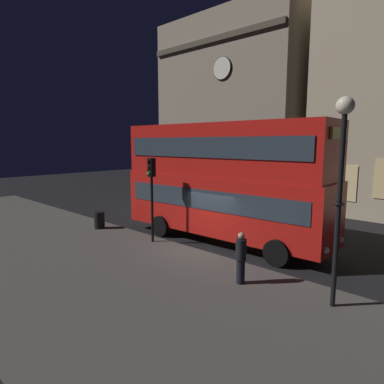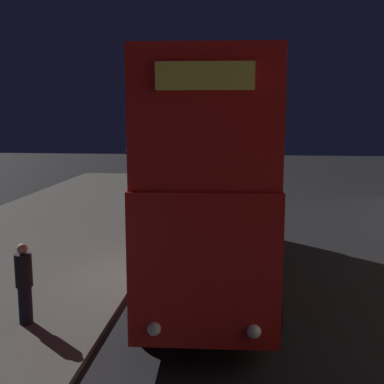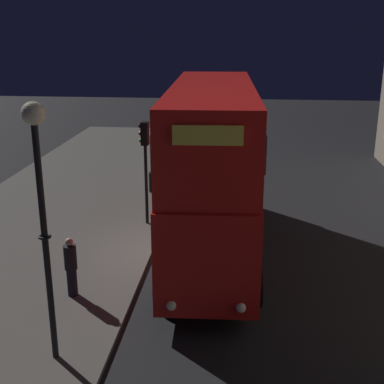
{
  "view_description": "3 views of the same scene",
  "coord_description": "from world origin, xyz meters",
  "px_view_note": "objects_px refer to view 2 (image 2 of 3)",
  "views": [
    {
      "loc": [
        9.32,
        -10.92,
        4.74
      ],
      "look_at": [
        -1.51,
        0.6,
        2.39
      ],
      "focal_mm": 31.31,
      "sensor_mm": 36.0,
      "label": 1
    },
    {
      "loc": [
        12.54,
        2.31,
        4.5
      ],
      "look_at": [
        -2.47,
        0.76,
        2.03
      ],
      "focal_mm": 45.57,
      "sensor_mm": 36.0,
      "label": 2
    },
    {
      "loc": [
        15.82,
        2.47,
        7.3
      ],
      "look_at": [
        -2.5,
        0.64,
        1.42
      ],
      "focal_mm": 48.21,
      "sensor_mm": 36.0,
      "label": 3
    }
  ],
  "objects_px": {
    "double_decker_bus": "(211,165)",
    "pedestrian": "(24,283)",
    "litter_bin": "(147,211)",
    "traffic_light_near_kerb": "(133,163)"
  },
  "relations": [
    {
      "from": "double_decker_bus",
      "to": "litter_bin",
      "type": "height_order",
      "value": "double_decker_bus"
    },
    {
      "from": "double_decker_bus",
      "to": "pedestrian",
      "type": "distance_m",
      "value": 5.58
    },
    {
      "from": "pedestrian",
      "to": "litter_bin",
      "type": "xyz_separation_m",
      "value": [
        -9.75,
        0.69,
        -0.44
      ]
    },
    {
      "from": "double_decker_bus",
      "to": "litter_bin",
      "type": "relative_size",
      "value": 11.82
    },
    {
      "from": "litter_bin",
      "to": "traffic_light_near_kerb",
      "type": "bearing_deg",
      "value": 5.1
    },
    {
      "from": "traffic_light_near_kerb",
      "to": "litter_bin",
      "type": "xyz_separation_m",
      "value": [
        -4.01,
        -0.36,
        -2.37
      ]
    },
    {
      "from": "traffic_light_near_kerb",
      "to": "pedestrian",
      "type": "height_order",
      "value": "traffic_light_near_kerb"
    },
    {
      "from": "double_decker_bus",
      "to": "pedestrian",
      "type": "relative_size",
      "value": 6.17
    },
    {
      "from": "pedestrian",
      "to": "double_decker_bus",
      "type": "bearing_deg",
      "value": 142.67
    },
    {
      "from": "pedestrian",
      "to": "litter_bin",
      "type": "bearing_deg",
      "value": -176.44
    }
  ]
}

